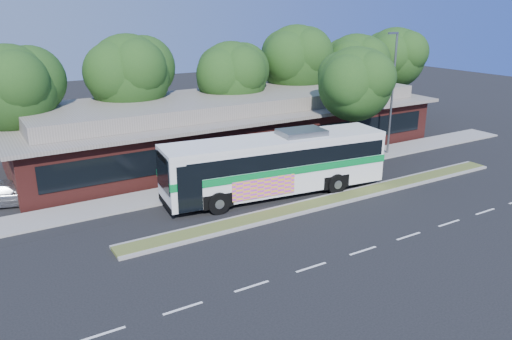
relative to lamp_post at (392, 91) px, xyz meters
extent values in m
plane|color=black|center=(-9.56, -6.00, -4.90)|extent=(120.00, 120.00, 0.00)
cube|color=#425624|center=(-9.56, -5.40, -4.83)|extent=(26.00, 1.10, 0.15)
cube|color=gray|center=(-9.56, 0.40, -4.84)|extent=(44.00, 2.60, 0.12)
cube|color=#561F1B|center=(-9.56, 7.00, -3.30)|extent=(32.00, 10.00, 3.20)
cube|color=slate|center=(-9.56, 7.00, -1.58)|extent=(33.20, 11.20, 0.24)
cube|color=slate|center=(-9.56, 7.00, -0.95)|extent=(30.00, 8.00, 1.00)
cube|color=black|center=(-9.56, 1.97, -3.20)|extent=(30.00, 0.06, 1.60)
cylinder|color=slate|center=(0.04, 0.00, -0.40)|extent=(0.16, 0.16, 9.00)
cube|color=slate|center=(-0.36, 0.00, 4.10)|extent=(0.90, 0.18, 0.14)
cylinder|color=black|center=(-24.56, 9.00, -2.91)|extent=(0.44, 0.44, 3.99)
sphere|color=#173C14|center=(-24.56, 9.00, 0.83)|extent=(5.80, 5.80, 5.80)
sphere|color=#173C14|center=(-23.26, 9.43, 1.29)|extent=(4.52, 4.52, 4.52)
cylinder|color=black|center=(-16.56, 10.00, -2.80)|extent=(0.44, 0.44, 4.20)
sphere|color=#173C14|center=(-16.56, 10.00, 1.10)|extent=(6.00, 6.00, 6.00)
sphere|color=#173C14|center=(-15.21, 10.45, 1.58)|extent=(4.68, 4.68, 4.68)
cylinder|color=black|center=(-8.56, 9.00, -3.01)|extent=(0.44, 0.44, 3.78)
sphere|color=#173C14|center=(-8.56, 9.00, 0.56)|extent=(5.60, 5.60, 5.60)
sphere|color=#173C14|center=(-7.30, 9.42, 1.00)|extent=(4.37, 4.37, 4.37)
cylinder|color=black|center=(-1.56, 10.00, -2.70)|extent=(0.44, 0.44, 4.41)
sphere|color=#173C14|center=(-1.56, 10.00, 1.37)|extent=(6.20, 6.20, 6.20)
sphere|color=#173C14|center=(-0.17, 10.46, 1.86)|extent=(4.84, 4.84, 4.84)
cylinder|color=black|center=(4.44, 9.00, -2.97)|extent=(0.44, 0.44, 3.86)
sphere|color=#173C14|center=(4.44, 9.00, 0.70)|extent=(5.80, 5.80, 5.80)
sphere|color=#173C14|center=(5.74, 9.43, 1.16)|extent=(4.52, 4.52, 4.52)
cylinder|color=black|center=(10.44, 10.00, -2.85)|extent=(0.44, 0.44, 4.12)
sphere|color=#173C14|center=(10.44, 10.00, 1.01)|extent=(6.00, 6.00, 6.00)
sphere|color=#173C14|center=(11.79, 10.45, 1.49)|extent=(4.68, 4.68, 4.68)
cube|color=white|center=(-11.99, -2.72, -2.96)|extent=(13.78, 4.44, 3.11)
cube|color=black|center=(-11.66, -2.76, -2.34)|extent=(12.71, 4.37, 0.93)
cube|color=white|center=(-11.99, -2.72, -1.54)|extent=(13.81, 4.47, 0.29)
cube|color=#057B32|center=(-11.99, -2.72, -3.06)|extent=(13.86, 4.52, 0.43)
cube|color=black|center=(-18.74, -1.93, -2.59)|extent=(0.36, 2.52, 1.93)
cube|color=black|center=(-5.25, -3.52, -2.23)|extent=(0.34, 2.35, 1.25)
cube|color=#C73BC8|center=(-13.62, -4.02, -3.77)|extent=(3.82, 0.51, 1.13)
cube|color=slate|center=(-10.31, -2.92, -1.25)|extent=(2.90, 2.11, 0.34)
cylinder|color=black|center=(-16.31, -3.64, -4.28)|extent=(1.28, 0.55, 1.24)
cylinder|color=black|center=(-15.97, -0.83, -4.28)|extent=(1.28, 0.55, 1.24)
cylinder|color=black|center=(-8.80, -4.52, -4.28)|extent=(1.28, 0.55, 1.24)
cylinder|color=black|center=(-8.47, -1.71, -4.28)|extent=(1.28, 0.55, 1.24)
imported|color=#A4A5AB|center=(-26.04, 3.78, -4.21)|extent=(5.13, 3.11, 1.39)
cylinder|color=black|center=(-3.56, 0.11, -2.87)|extent=(0.44, 0.44, 4.07)
sphere|color=#173C14|center=(-3.56, 0.11, 0.72)|extent=(5.19, 5.19, 5.19)
sphere|color=#173C14|center=(-2.40, 0.50, 1.14)|extent=(4.05, 4.05, 4.05)
camera|label=1|loc=(-27.56, -26.24, 5.85)|focal=35.00mm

